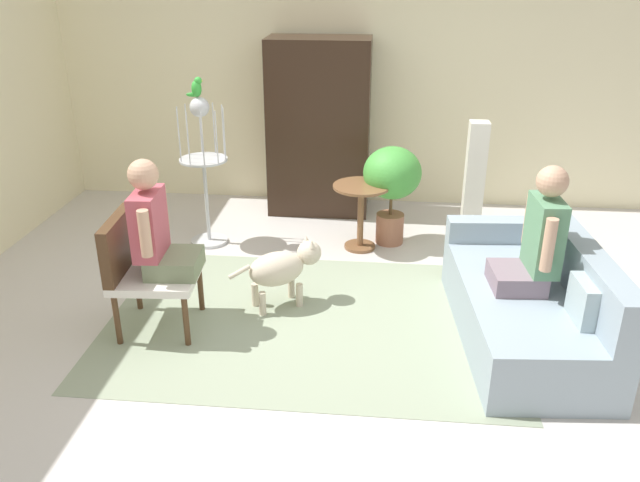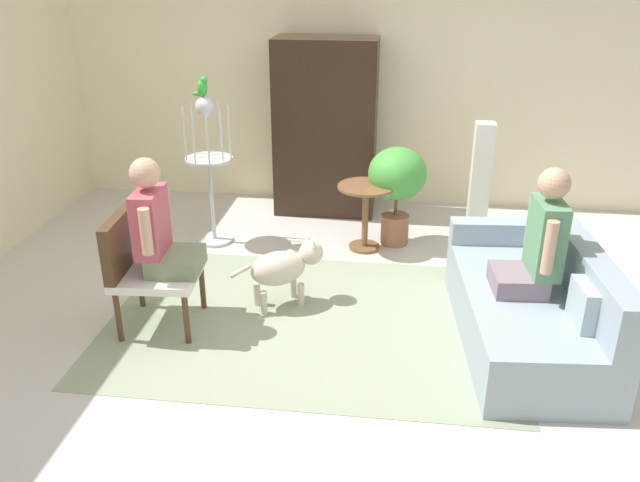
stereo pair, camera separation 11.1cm
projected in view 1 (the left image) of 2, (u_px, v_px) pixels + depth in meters
ground_plane at (322, 311)px, 5.15m from camera, size 7.54×7.54×0.00m
back_wall at (346, 75)px, 7.01m from camera, size 6.89×0.12×2.82m
area_rug at (309, 321)px, 5.01m from camera, size 3.10×2.19×0.01m
couch at (530, 303)px, 4.70m from camera, size 1.02×1.89×0.79m
armchair at (140, 263)px, 4.74m from camera, size 0.64×0.65×0.89m
person_on_couch at (537, 240)px, 4.47m from camera, size 0.45×0.53×0.90m
person_on_armchair at (156, 228)px, 4.62m from camera, size 0.47×0.54×0.86m
round_end_table at (361, 206)px, 6.10m from camera, size 0.54×0.54×0.64m
dog at (282, 267)px, 5.11m from camera, size 0.69×0.48×0.54m
bird_cage_stand at (204, 163)px, 6.06m from camera, size 0.45×0.45×1.43m
parrot at (197, 88)px, 5.78m from camera, size 0.17×0.10×0.18m
potted_plant at (392, 180)px, 6.13m from camera, size 0.55×0.55×0.97m
column_lamp at (474, 184)px, 6.17m from camera, size 0.20×0.20×1.20m
armoire_cabinet at (319, 128)px, 6.85m from camera, size 1.07×0.56×1.85m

